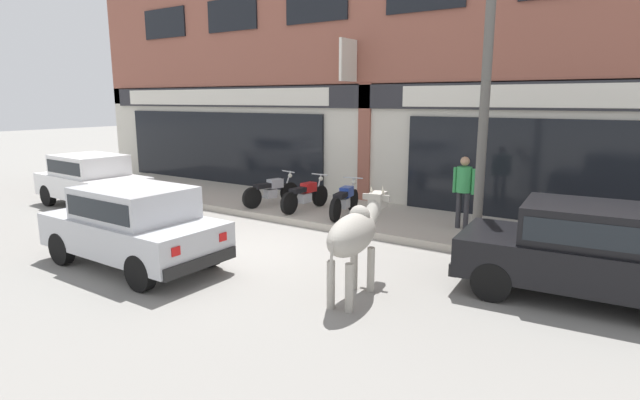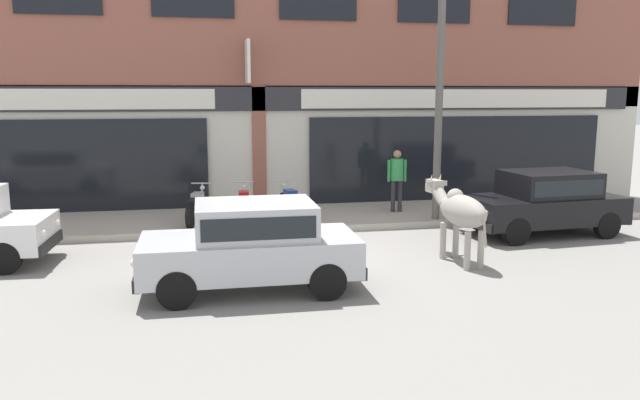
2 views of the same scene
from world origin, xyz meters
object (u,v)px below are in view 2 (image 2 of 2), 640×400
object	(u,v)px
car_2	(545,200)
motorcycle_0	(196,207)
motorcycle_2	(292,203)
utility_pole	(439,110)
pedestrian	(397,174)
car_1	(252,242)
motorcycle_1	(244,205)
cow	(460,211)

from	to	relation	value
car_2	motorcycle_0	size ratio (longest dim) A/B	2.08
motorcycle_2	utility_pole	bearing A→B (deg)	-11.22
pedestrian	utility_pole	distance (m)	2.09
motorcycle_2	utility_pole	distance (m)	4.18
car_2	motorcycle_2	world-z (taller)	car_2
motorcycle_0	pedestrian	distance (m)	5.15
car_2	pedestrian	world-z (taller)	pedestrian
car_1	motorcycle_0	size ratio (longest dim) A/B	2.03
motorcycle_1	utility_pole	size ratio (longest dim) A/B	0.34
car_2	utility_pole	bearing A→B (deg)	144.66
utility_pole	car_1	bearing A→B (deg)	-138.83
car_1	utility_pole	distance (m)	6.76
car_2	pedestrian	bearing A→B (deg)	136.79
motorcycle_0	pedestrian	bearing A→B (deg)	4.82
car_2	cow	bearing A→B (deg)	-147.39
car_2	motorcycle_1	size ratio (longest dim) A/B	2.05
car_2	pedestrian	distance (m)	3.73
car_1	pedestrian	distance (m)	6.80
car_1	motorcycle_0	bearing A→B (deg)	100.25
cow	motorcycle_0	bearing A→B (deg)	141.07
cow	motorcycle_1	bearing A→B (deg)	133.57
car_2	motorcycle_2	bearing A→B (deg)	158.74
motorcycle_0	utility_pole	size ratio (longest dim) A/B	0.34
car_1	motorcycle_1	distance (m)	4.93
motorcycle_0	pedestrian	xyz separation A→B (m)	(5.09, 0.43, 0.60)
car_2	utility_pole	distance (m)	3.21
motorcycle_0	motorcycle_1	distance (m)	1.12
car_1	motorcycle_0	xyz separation A→B (m)	(-0.89, 4.90, -0.27)
cow	motorcycle_0	distance (m)	6.32
car_1	motorcycle_2	bearing A→B (deg)	73.99
car_2	pedestrian	size ratio (longest dim) A/B	2.32
cow	utility_pole	size ratio (longest dim) A/B	0.40
motorcycle_0	pedestrian	world-z (taller)	pedestrian
car_2	motorcycle_0	bearing A→B (deg)	164.84
car_2	motorcycle_2	xyz separation A→B (m)	(-5.50, 2.14, -0.27)
motorcycle_1	pedestrian	distance (m)	4.04
motorcycle_2	pedestrian	size ratio (longest dim) A/B	1.12
car_1	motorcycle_2	size ratio (longest dim) A/B	2.02
utility_pole	cow	bearing A→B (deg)	-104.24
pedestrian	cow	bearing A→B (deg)	-92.44
motorcycle_0	utility_pole	bearing A→B (deg)	-6.52
motorcycle_2	pedestrian	distance (m)	2.88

